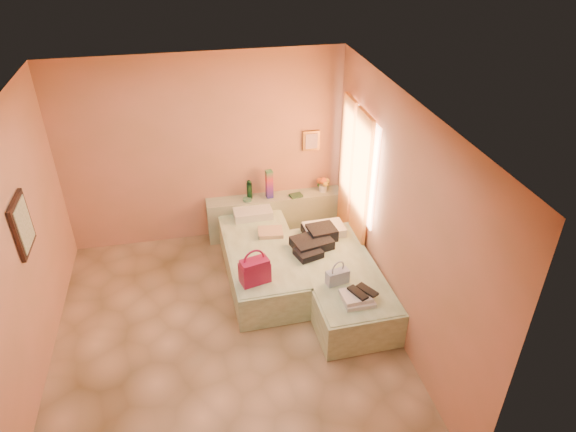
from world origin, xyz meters
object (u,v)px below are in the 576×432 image
(bed_right, at_px, (339,283))
(flower_vase, at_px, (323,183))
(headboard_ledge, at_px, (275,215))
(bed_left, at_px, (262,262))
(water_bottle, at_px, (249,190))
(towel_stack, at_px, (358,298))
(blue_handbag, at_px, (337,277))
(magenta_handbag, at_px, (255,270))
(green_book, at_px, (296,195))

(bed_right, distance_m, flower_vase, 1.80)
(headboard_ledge, bearing_deg, bed_left, -109.65)
(water_bottle, distance_m, towel_stack, 2.55)
(bed_right, distance_m, blue_handbag, 0.45)
(bed_left, height_order, magenta_handbag, magenta_handbag)
(bed_right, xyz_separation_m, green_book, (-0.21, 1.63, 0.42))
(blue_handbag, bearing_deg, towel_stack, -81.59)
(towel_stack, bearing_deg, water_bottle, 111.03)
(headboard_ledge, xyz_separation_m, flower_vase, (0.75, 0.01, 0.46))
(water_bottle, xyz_separation_m, green_book, (0.69, -0.09, -0.13))
(blue_handbag, xyz_separation_m, towel_stack, (0.14, -0.38, -0.04))
(headboard_ledge, height_order, magenta_handbag, magenta_handbag)
(water_bottle, distance_m, flower_vase, 1.12)
(bed_right, relative_size, flower_vase, 7.38)
(bed_left, bearing_deg, green_book, 53.24)
(water_bottle, height_order, blue_handbag, water_bottle)
(flower_vase, xyz_separation_m, magenta_handbag, (-1.32, -1.75, -0.12))
(bed_right, bearing_deg, bed_left, 142.46)
(blue_handbag, relative_size, towel_stack, 0.79)
(magenta_handbag, relative_size, towel_stack, 1.01)
(bed_right, height_order, magenta_handbag, magenta_handbag)
(magenta_handbag, height_order, blue_handbag, magenta_handbag)
(bed_left, relative_size, water_bottle, 7.09)
(green_book, relative_size, blue_handbag, 0.67)
(magenta_handbag, bearing_deg, green_book, 48.02)
(headboard_ledge, distance_m, flower_vase, 0.88)
(bed_right, distance_m, water_bottle, 2.01)
(magenta_handbag, bearing_deg, headboard_ledge, 57.73)
(water_bottle, bearing_deg, flower_vase, -0.69)
(bed_right, bearing_deg, green_book, 95.73)
(green_book, height_order, magenta_handbag, magenta_handbag)
(magenta_handbag, distance_m, blue_handbag, 1.00)
(bed_left, bearing_deg, towel_stack, -56.66)
(magenta_handbag, bearing_deg, water_bottle, 69.50)
(water_bottle, bearing_deg, bed_left, -90.05)
(bed_left, relative_size, blue_handbag, 7.26)
(headboard_ledge, height_order, bed_right, headboard_ledge)
(bed_right, distance_m, towel_stack, 0.72)
(bed_right, bearing_deg, water_bottle, 115.90)
(headboard_ledge, distance_m, towel_stack, 2.42)
(bed_left, relative_size, flower_vase, 7.38)
(bed_left, bearing_deg, magenta_handbag, -107.17)
(water_bottle, distance_m, blue_handbag, 2.15)
(bed_left, relative_size, magenta_handbag, 5.66)
(headboard_ledge, height_order, water_bottle, water_bottle)
(bed_left, xyz_separation_m, bed_right, (0.90, -0.65, 0.00))
(magenta_handbag, bearing_deg, bed_left, 60.28)
(bed_left, distance_m, towel_stack, 1.62)
(bed_right, xyz_separation_m, magenta_handbag, (-1.09, -0.04, 0.42))
(blue_handbag, bearing_deg, bed_left, 118.64)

